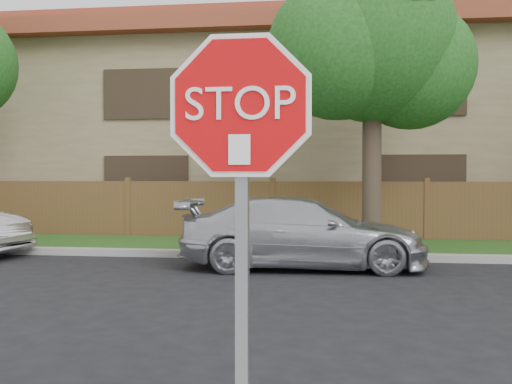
# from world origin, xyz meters

# --- Properties ---
(far_curb) EXTENTS (70.00, 0.30, 0.15)m
(far_curb) POSITION_xyz_m (0.00, 8.15, 0.07)
(far_curb) COLOR gray
(far_curb) RESTS_ON ground
(grass_strip) EXTENTS (70.00, 3.00, 0.12)m
(grass_strip) POSITION_xyz_m (0.00, 9.80, 0.06)
(grass_strip) COLOR #1E4714
(grass_strip) RESTS_ON ground
(fence) EXTENTS (70.00, 0.12, 1.60)m
(fence) POSITION_xyz_m (0.00, 11.40, 0.80)
(fence) COLOR brown
(fence) RESTS_ON ground
(apartment_building) EXTENTS (35.20, 9.20, 7.20)m
(apartment_building) POSITION_xyz_m (0.00, 17.00, 3.53)
(apartment_building) COLOR #867653
(apartment_building) RESTS_ON ground
(tree_mid) EXTENTS (4.80, 3.90, 7.35)m
(tree_mid) POSITION_xyz_m (2.52, 9.57, 4.87)
(tree_mid) COLOR #382B21
(tree_mid) RESTS_ON ground
(stop_sign) EXTENTS (1.01, 0.13, 2.55)m
(stop_sign) POSITION_xyz_m (1.19, -1.48, 1.83)
(stop_sign) COLOR gray
(stop_sign) RESTS_ON sidewalk_near
(sedan_right) EXTENTS (4.79, 2.19, 1.36)m
(sedan_right) POSITION_xyz_m (1.05, 6.95, 0.68)
(sedan_right) COLOR #B8B9C0
(sedan_right) RESTS_ON ground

